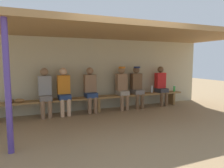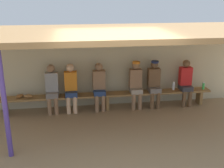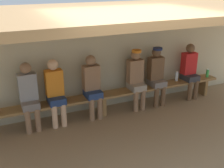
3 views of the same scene
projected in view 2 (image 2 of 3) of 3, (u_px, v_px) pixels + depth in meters
The scene contains 15 objects.
ground_plane at pixel (116, 135), 6.50m from camera, with size 24.00×24.00×0.00m, color #937754.
back_wall at pixel (105, 67), 8.04m from camera, with size 8.00×0.20×2.20m, color #B7AD8C.
dugout_roof at pixel (111, 33), 6.45m from camera, with size 8.00×2.80×0.12m, color #9E7547.
support_post at pixel (5, 105), 5.34m from camera, with size 0.10×0.10×2.20m, color #4C388C.
bench at pixel (107, 96), 7.84m from camera, with size 6.00×0.36×0.46m.
player_rightmost at pixel (136, 83), 7.84m from camera, with size 0.34×0.42×1.34m.
player_middle at pixel (52, 87), 7.53m from camera, with size 0.34×0.42×1.34m.
player_with_sunglasses at pixel (154, 82), 7.91m from camera, with size 0.34×0.42×1.34m.
player_near_post at pixel (99, 85), 7.71m from camera, with size 0.34×0.42×1.34m.
player_in_blue at pixel (71, 86), 7.60m from camera, with size 0.34×0.42×1.34m.
player_leftmost at pixel (186, 81), 8.05m from camera, with size 0.34×0.42×1.34m.
water_bottle_clear at pixel (174, 86), 8.09m from camera, with size 0.07×0.07×0.24m.
water_bottle_orange at pixel (203, 86), 8.14m from camera, with size 0.07×0.07×0.21m.
baseball_glove_dark_brown at pixel (28, 96), 7.51m from camera, with size 0.24×0.17×0.09m, color olive.
baseball_glove_tan at pixel (19, 96), 7.50m from camera, with size 0.24×0.17×0.09m, color brown.
Camera 2 is at (-0.92, -5.73, 3.16)m, focal length 44.89 mm.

